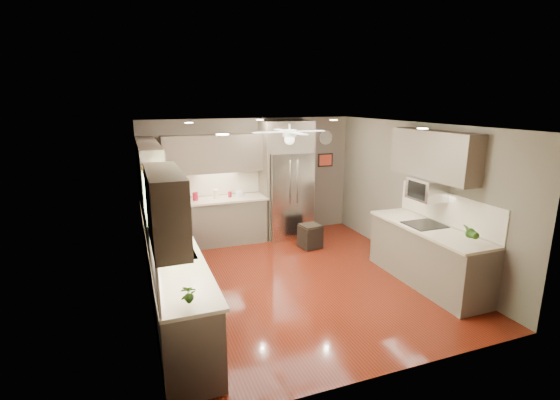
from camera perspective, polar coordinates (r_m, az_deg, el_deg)
floor at (r=6.75m, az=2.20°, el=-11.21°), size 5.00×5.00×0.00m
ceiling at (r=6.12m, az=2.42°, el=10.49°), size 5.00×5.00×0.00m
wall_back at (r=8.62m, az=-4.17°, el=3.09°), size 4.50×0.00×4.50m
wall_front at (r=4.25m, az=15.67°, el=-8.95°), size 4.50×0.00×4.50m
wall_left at (r=5.86m, az=-18.46°, el=-2.83°), size 0.00×5.00×5.00m
wall_right at (r=7.47m, az=18.42°, el=0.71°), size 0.00×5.00×5.00m
canister_a at (r=8.12m, az=-11.82°, el=0.49°), size 0.14×0.14×0.17m
canister_c at (r=8.20m, az=-9.00°, el=0.81°), size 0.13×0.13×0.19m
canister_d at (r=8.29m, az=-7.07°, el=0.81°), size 0.09×0.09×0.12m
soap_bottle at (r=6.03m, az=-16.78°, el=-4.39°), size 0.10×0.11×0.19m
potted_plant_left at (r=4.02m, az=-12.66°, el=-12.74°), size 0.16×0.12×0.29m
potted_plant_right at (r=6.15m, az=25.23°, el=-4.13°), size 0.20×0.17×0.32m
bowl at (r=8.33m, az=-5.66°, el=0.67°), size 0.28×0.28×0.05m
left_run at (r=6.26m, az=-15.25°, el=-8.95°), size 0.65×4.70×1.45m
back_run at (r=8.35m, az=-8.28°, el=-2.79°), size 1.85×0.65×1.45m
uppers at (r=6.62m, az=-6.00°, el=5.21°), size 4.50×4.70×0.95m
window at (r=5.30m, az=-18.13°, el=-1.17°), size 0.05×1.12×0.92m
sink at (r=5.51m, az=-14.61°, el=-7.39°), size 0.50×0.70×0.32m
refrigerator at (r=8.54m, az=1.00°, el=2.60°), size 1.06×0.75×2.45m
right_run at (r=6.90m, az=20.00°, el=-7.14°), size 0.70×2.20×1.45m
microwave at (r=6.87m, az=19.96°, el=1.44°), size 0.43×0.55×0.34m
ceiling_fan at (r=6.41m, az=1.35°, el=9.15°), size 1.18×1.18×0.32m
recessed_lights at (r=6.48m, az=0.68°, el=10.63°), size 2.84×3.14×0.01m
wall_clock at (r=9.14m, az=6.47°, el=8.72°), size 0.30×0.03×0.30m
framed_print at (r=9.19m, az=6.39°, el=5.61°), size 0.36×0.03×0.30m
stool at (r=8.09m, az=4.27°, el=-5.07°), size 0.43×0.43×0.46m
paper_towel at (r=5.21m, az=-14.82°, el=-6.62°), size 0.11×0.11×0.27m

